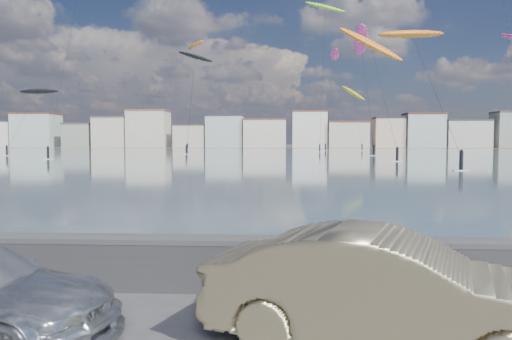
% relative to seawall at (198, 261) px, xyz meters
% --- Properties ---
extents(bay_water, '(500.00, 177.00, 0.00)m').
position_rel_seawall_xyz_m(bay_water, '(0.00, 88.80, -0.58)').
color(bay_water, '#465B67').
rests_on(bay_water, ground).
extents(far_shore_strip, '(500.00, 60.00, 0.00)m').
position_rel_seawall_xyz_m(far_shore_strip, '(0.00, 197.30, -0.57)').
color(far_shore_strip, '#4C473D').
rests_on(far_shore_strip, ground).
extents(seawall, '(400.00, 0.36, 1.08)m').
position_rel_seawall_xyz_m(seawall, '(0.00, 0.00, 0.00)').
color(seawall, '#28282B').
rests_on(seawall, ground).
extents(far_buildings, '(240.79, 13.26, 14.60)m').
position_rel_seawall_xyz_m(far_buildings, '(1.31, 183.30, 5.44)').
color(far_buildings, white).
rests_on(far_buildings, ground).
extents(car_champagne, '(5.17, 3.16, 1.61)m').
position_rel_seawall_xyz_m(car_champagne, '(2.96, -2.44, 0.22)').
color(car_champagne, tan).
rests_on(car_champagne, ground).
extents(kitesurfer_0, '(4.36, 17.83, 26.48)m').
position_rel_seawall_xyz_m(kitesurfer_0, '(17.15, 95.58, 22.61)').
color(kitesurfer_0, '#E5338C').
rests_on(kitesurfer_0, ground).
extents(kitesurfer_2, '(5.71, 16.12, 33.03)m').
position_rel_seawall_xyz_m(kitesurfer_2, '(62.29, 130.55, 29.71)').
color(kitesurfer_2, '#E5338C').
rests_on(kitesurfer_2, ground).
extents(kitesurfer_3, '(8.58, 13.04, 34.36)m').
position_rel_seawall_xyz_m(kitesurfer_3, '(-26.71, 148.83, 32.06)').
color(kitesurfer_3, orange).
rests_on(kitesurfer_3, ground).
extents(kitesurfer_5, '(8.42, 15.79, 23.73)m').
position_rel_seawall_xyz_m(kitesurfer_5, '(-18.90, 105.11, 21.01)').
color(kitesurfer_5, black).
rests_on(kitesurfer_5, ground).
extents(kitesurfer_7, '(9.10, 16.54, 13.74)m').
position_rel_seawall_xyz_m(kitesurfer_7, '(-49.91, 93.11, 12.32)').
color(kitesurfer_7, black).
rests_on(kitesurfer_7, ground).
extents(kitesurfer_8, '(10.72, 8.16, 38.29)m').
position_rel_seawall_xyz_m(kitesurfer_8, '(11.52, 118.16, 35.15)').
color(kitesurfer_8, '#8CD826').
rests_on(kitesurfer_8, ground).
extents(kitesurfer_9, '(5.37, 13.48, 28.58)m').
position_rel_seawall_xyz_m(kitesurfer_9, '(15.66, 134.65, 26.15)').
color(kitesurfer_9, '#E5338C').
rests_on(kitesurfer_9, ground).
extents(kitesurfer_13, '(7.76, 12.96, 19.62)m').
position_rel_seawall_xyz_m(kitesurfer_13, '(21.16, 136.16, 15.66)').
color(kitesurfer_13, yellow).
rests_on(kitesurfer_13, ground).
extents(kitesurfer_17, '(10.72, 12.57, 20.97)m').
position_rel_seawall_xyz_m(kitesurfer_17, '(14.67, 68.79, 16.78)').
color(kitesurfer_17, orange).
rests_on(kitesurfer_17, ground).
extents(kitesurfer_18, '(9.59, 17.76, 16.51)m').
position_rel_seawall_xyz_m(kitesurfer_18, '(16.77, 52.41, 14.80)').
color(kitesurfer_18, orange).
rests_on(kitesurfer_18, ground).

